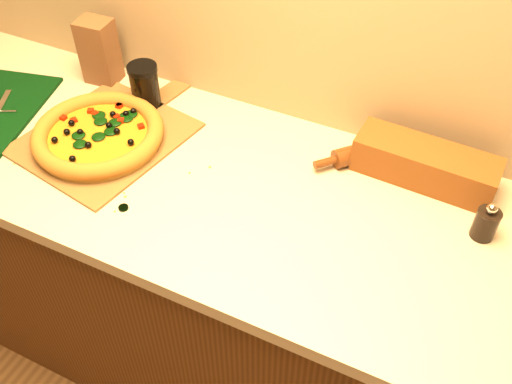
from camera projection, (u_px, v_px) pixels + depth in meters
name	position (u px, v px, depth m)	size (l,w,h in m)	color
cabinet	(251.00, 299.00, 1.75)	(2.80, 0.65, 0.86)	#47270F
countertop	(250.00, 197.00, 1.43)	(2.84, 0.68, 0.04)	beige
pizza_peel	(109.00, 135.00, 1.57)	(0.44, 0.59, 0.01)	brown
pizza	(98.00, 134.00, 1.53)	(0.35, 0.35, 0.05)	#A77729
bottle_cap	(123.00, 208.00, 1.37)	(0.02, 0.02, 0.01)	black
pepper_grinder	(486.00, 223.00, 1.29)	(0.05, 0.05, 0.10)	black
rolling_pin	(378.00, 148.00, 1.50)	(0.27, 0.29, 0.05)	#532B0E
bread_bag	(425.00, 164.00, 1.42)	(0.35, 0.11, 0.10)	brown
paper_bag	(99.00, 51.00, 1.69)	(0.10, 0.08, 0.20)	brown
dark_jar	(145.00, 86.00, 1.62)	(0.08, 0.08, 0.14)	black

